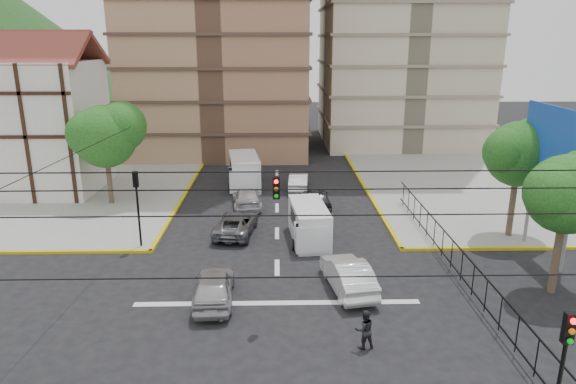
{
  "coord_description": "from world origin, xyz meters",
  "views": [
    {
      "loc": [
        0.06,
        -19.71,
        11.47
      ],
      "look_at": [
        0.59,
        5.47,
        4.0
      ],
      "focal_mm": 32.0,
      "sensor_mm": 36.0,
      "label": 1
    }
  ],
  "objects_px": {
    "van_right_lane": "(309,225)",
    "car_white_front_right": "(348,275)",
    "car_silver_front_left": "(214,287)",
    "van_left_lane": "(244,172)",
    "traffic_light_se": "(563,360)",
    "pedestrian_crosswalk": "(364,329)",
    "traffic_light_nw": "(137,196)"
  },
  "relations": [
    {
      "from": "pedestrian_crosswalk",
      "to": "van_right_lane",
      "type": "bearing_deg",
      "value": -95.97
    },
    {
      "from": "van_right_lane",
      "to": "car_white_front_right",
      "type": "height_order",
      "value": "van_right_lane"
    },
    {
      "from": "pedestrian_crosswalk",
      "to": "car_silver_front_left",
      "type": "bearing_deg",
      "value": -45.04
    },
    {
      "from": "traffic_light_se",
      "to": "van_left_lane",
      "type": "bearing_deg",
      "value": 110.27
    },
    {
      "from": "car_silver_front_left",
      "to": "van_left_lane",
      "type": "bearing_deg",
      "value": -93.3
    },
    {
      "from": "traffic_light_nw",
      "to": "van_left_lane",
      "type": "height_order",
      "value": "traffic_light_nw"
    },
    {
      "from": "car_silver_front_left",
      "to": "traffic_light_nw",
      "type": "bearing_deg",
      "value": -54.92
    },
    {
      "from": "van_right_lane",
      "to": "car_silver_front_left",
      "type": "bearing_deg",
      "value": -129.44
    },
    {
      "from": "van_left_lane",
      "to": "pedestrian_crosswalk",
      "type": "bearing_deg",
      "value": -82.74
    },
    {
      "from": "van_right_lane",
      "to": "car_white_front_right",
      "type": "relative_size",
      "value": 1.07
    },
    {
      "from": "car_white_front_right",
      "to": "traffic_light_se",
      "type": "bearing_deg",
      "value": 103.4
    },
    {
      "from": "traffic_light_nw",
      "to": "pedestrian_crosswalk",
      "type": "bearing_deg",
      "value": -42.42
    },
    {
      "from": "van_right_lane",
      "to": "pedestrian_crosswalk",
      "type": "relative_size",
      "value": 3.1
    },
    {
      "from": "van_left_lane",
      "to": "car_silver_front_left",
      "type": "xyz_separation_m",
      "value": [
        -0.23,
        -19.06,
        -0.48
      ]
    },
    {
      "from": "traffic_light_nw",
      "to": "van_left_lane",
      "type": "relative_size",
      "value": 0.75
    },
    {
      "from": "van_right_lane",
      "to": "car_white_front_right",
      "type": "distance_m",
      "value": 6.25
    },
    {
      "from": "car_silver_front_left",
      "to": "pedestrian_crosswalk",
      "type": "relative_size",
      "value": 2.73
    },
    {
      "from": "traffic_light_nw",
      "to": "car_white_front_right",
      "type": "xyz_separation_m",
      "value": [
        11.18,
        -5.33,
        -2.34
      ]
    },
    {
      "from": "car_silver_front_left",
      "to": "traffic_light_se",
      "type": "bearing_deg",
      "value": 136.55
    },
    {
      "from": "traffic_light_nw",
      "to": "van_left_lane",
      "type": "xyz_separation_m",
      "value": [
        5.16,
        12.68,
        -1.88
      ]
    },
    {
      "from": "traffic_light_nw",
      "to": "pedestrian_crosswalk",
      "type": "relative_size",
      "value": 2.73
    },
    {
      "from": "car_white_front_right",
      "to": "pedestrian_crosswalk",
      "type": "xyz_separation_m",
      "value": [
        -0.02,
        -4.87,
        0.04
      ]
    },
    {
      "from": "car_silver_front_left",
      "to": "car_white_front_right",
      "type": "distance_m",
      "value": 6.33
    },
    {
      "from": "car_silver_front_left",
      "to": "pedestrian_crosswalk",
      "type": "bearing_deg",
      "value": 145.89
    },
    {
      "from": "traffic_light_se",
      "to": "van_left_lane",
      "type": "xyz_separation_m",
      "value": [
        -10.44,
        28.28,
        -1.88
      ]
    },
    {
      "from": "car_white_front_right",
      "to": "car_silver_front_left",
      "type": "bearing_deg",
      "value": -0.31
    },
    {
      "from": "traffic_light_nw",
      "to": "van_right_lane",
      "type": "height_order",
      "value": "traffic_light_nw"
    },
    {
      "from": "car_white_front_right",
      "to": "van_right_lane",
      "type": "bearing_deg",
      "value": -86.25
    },
    {
      "from": "car_silver_front_left",
      "to": "pedestrian_crosswalk",
      "type": "distance_m",
      "value": 7.3
    },
    {
      "from": "traffic_light_nw",
      "to": "pedestrian_crosswalk",
      "type": "height_order",
      "value": "traffic_light_nw"
    },
    {
      "from": "traffic_light_se",
      "to": "traffic_light_nw",
      "type": "distance_m",
      "value": 22.06
    },
    {
      "from": "van_left_lane",
      "to": "pedestrian_crosswalk",
      "type": "distance_m",
      "value": 23.65
    }
  ]
}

